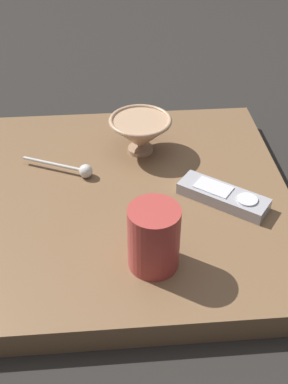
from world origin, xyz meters
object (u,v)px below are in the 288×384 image
object	(u,v)px
cereal_bowl	(140,133)
teaspoon	(79,170)
tv_remote_near	(223,196)
coffee_mug	(154,238)

from	to	relation	value
cereal_bowl	teaspoon	bearing A→B (deg)	-149.11
cereal_bowl	teaspoon	xyz separation A→B (m)	(-0.12, -0.07, -0.03)
cereal_bowl	tv_remote_near	bearing A→B (deg)	-52.29
cereal_bowl	tv_remote_near	world-z (taller)	cereal_bowl
coffee_mug	tv_remote_near	world-z (taller)	coffee_mug
coffee_mug	tv_remote_near	bearing A→B (deg)	45.19
cereal_bowl	teaspoon	size ratio (longest dim) A/B	0.92
teaspoon	coffee_mug	bearing A→B (deg)	-63.45
cereal_bowl	teaspoon	world-z (taller)	cereal_bowl
tv_remote_near	cereal_bowl	bearing A→B (deg)	127.71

